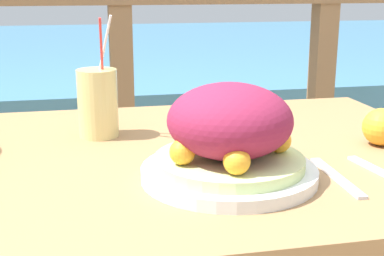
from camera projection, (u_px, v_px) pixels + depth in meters
The scene contains 8 objects.
patio_table at pixel (156, 202), 1.01m from camera, with size 1.18×0.79×0.72m.
railing_fence at pixel (122, 82), 1.70m from camera, with size 2.80×0.08×1.05m.
sea_backdrop at pixel (98, 81), 4.18m from camera, with size 12.00×4.00×0.57m.
salad_plate at pixel (230, 138), 0.84m from camera, with size 0.28×0.28×0.16m.
drink_glass at pixel (98, 103), 1.08m from camera, with size 0.08×0.08×0.25m.
fork at pixel (337, 177), 0.86m from camera, with size 0.02×0.18×0.00m.
knife at pixel (384, 174), 0.88m from camera, with size 0.04×0.18×0.00m.
orange_near_basket at pixel (381, 127), 1.03m from camera, with size 0.07×0.07×0.07m.
Camera 1 is at (-0.12, -0.93, 1.03)m, focal length 50.00 mm.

